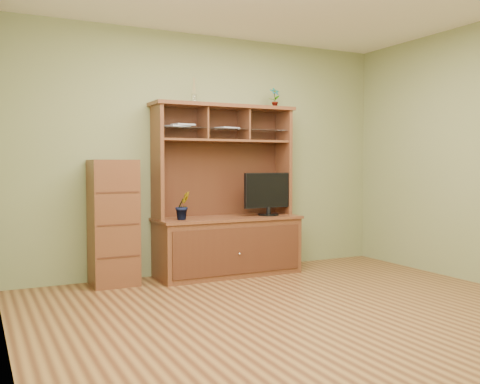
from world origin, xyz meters
TOP-DOWN VIEW (x-y plane):
  - room at (0.00, 0.00)m, footprint 4.54×4.04m
  - media_hutch at (0.10, 1.73)m, footprint 1.66×0.61m
  - monitor at (0.59, 1.65)m, footprint 0.62×0.24m
  - orchid_plant at (-0.45, 1.65)m, footprint 0.19×0.17m
  - top_plant at (0.76, 1.80)m, footprint 0.13×0.09m
  - reed_diffuser at (-0.25, 1.80)m, footprint 0.06×0.06m
  - magazines at (-0.24, 1.80)m, footprint 0.87×0.24m
  - side_cabinet at (-1.16, 1.77)m, footprint 0.46×0.42m

SIDE VIEW (x-z plane):
  - media_hutch at x=0.10m, z-range -0.43..1.47m
  - side_cabinet at x=-1.16m, z-range 0.00..1.28m
  - orchid_plant at x=-0.45m, z-range 0.65..0.95m
  - monitor at x=0.59m, z-range 0.66..1.15m
  - room at x=0.00m, z-range -0.02..2.72m
  - magazines at x=-0.24m, z-range 1.63..1.67m
  - reed_diffuser at x=-0.25m, z-range 1.87..2.15m
  - top_plant at x=0.76m, z-range 1.90..2.14m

